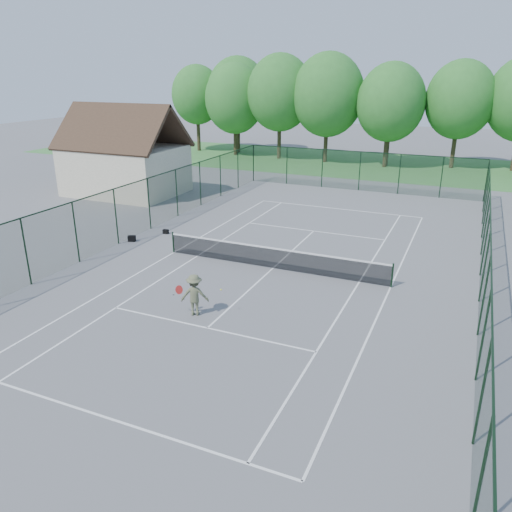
# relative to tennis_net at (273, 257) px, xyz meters

# --- Properties ---
(ground) EXTENTS (140.00, 140.00, 0.00)m
(ground) POSITION_rel_tennis_net_xyz_m (0.00, 0.00, -0.58)
(ground) COLOR slate
(ground) RESTS_ON ground
(grass_far) EXTENTS (80.00, 16.00, 0.01)m
(grass_far) POSITION_rel_tennis_net_xyz_m (0.00, 30.00, -0.57)
(grass_far) COLOR #44883F
(grass_far) RESTS_ON ground
(court_lines) EXTENTS (11.05, 23.85, 0.01)m
(court_lines) POSITION_rel_tennis_net_xyz_m (0.00, 0.00, -0.57)
(court_lines) COLOR white
(court_lines) RESTS_ON ground
(tennis_net) EXTENTS (11.08, 0.08, 1.10)m
(tennis_net) POSITION_rel_tennis_net_xyz_m (0.00, 0.00, 0.00)
(tennis_net) COLOR black
(tennis_net) RESTS_ON ground
(fence_enclosure) EXTENTS (18.05, 36.05, 3.02)m
(fence_enclosure) POSITION_rel_tennis_net_xyz_m (0.00, 0.00, 0.98)
(fence_enclosure) COLOR #1A3621
(fence_enclosure) RESTS_ON ground
(utility_building) EXTENTS (8.60, 6.27, 6.63)m
(utility_building) POSITION_rel_tennis_net_xyz_m (-16.00, 10.00, 2.54)
(utility_building) COLOR beige
(utility_building) RESTS_ON ground
(tree_line_far) EXTENTS (39.40, 6.40, 9.70)m
(tree_line_far) POSITION_rel_tennis_net_xyz_m (0.00, 30.00, 5.42)
(tree_line_far) COLOR #3E321F
(tree_line_far) RESTS_ON ground
(sports_bag_a) EXTENTS (0.46, 0.36, 0.32)m
(sports_bag_a) POSITION_rel_tennis_net_xyz_m (-8.57, 0.60, -0.42)
(sports_bag_a) COLOR black
(sports_bag_a) RESTS_ON ground
(sports_bag_b) EXTENTS (0.34, 0.23, 0.25)m
(sports_bag_b) POSITION_rel_tennis_net_xyz_m (-7.64, 2.51, -0.45)
(sports_bag_b) COLOR black
(sports_bag_b) RESTS_ON ground
(tennis_player) EXTENTS (1.82, 0.98, 1.64)m
(tennis_player) POSITION_rel_tennis_net_xyz_m (-0.96, -5.62, 0.24)
(tennis_player) COLOR #5F6344
(tennis_player) RESTS_ON ground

